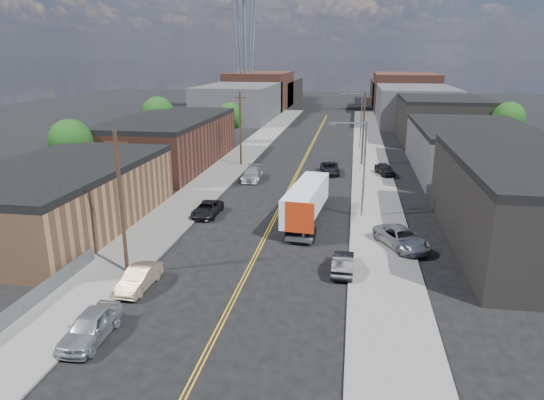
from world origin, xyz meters
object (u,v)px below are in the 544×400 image
(car_right_lot_a, at_px, (402,238))
(car_ahead_truck, at_px, (330,168))
(car_right_lot_c, at_px, (385,169))
(car_right_oncoming, at_px, (343,263))
(car_left_a, at_px, (90,326))
(car_left_c, at_px, (207,209))
(semi_truck, at_px, (308,198))
(car_left_b, at_px, (139,278))
(car_left_d, at_px, (252,174))

(car_right_lot_a, bearing_deg, car_ahead_truck, 78.51)
(car_right_lot_c, bearing_deg, car_right_oncoming, -115.10)
(car_left_a, relative_size, car_right_oncoming, 1.11)
(car_ahead_truck, bearing_deg, car_left_c, -124.47)
(car_left_c, bearing_deg, car_ahead_truck, 61.39)
(car_right_lot_c, distance_m, car_ahead_truck, 6.87)
(car_left_a, xyz_separation_m, car_ahead_truck, (10.53, 40.22, -0.08))
(semi_truck, bearing_deg, car_right_lot_a, -31.59)
(semi_truck, relative_size, car_left_c, 2.95)
(car_left_b, relative_size, car_left_c, 0.91)
(car_right_oncoming, distance_m, car_right_lot_a, 6.73)
(car_right_lot_c, bearing_deg, car_left_d, -179.43)
(car_left_c, xyz_separation_m, car_right_oncoming, (13.00, -10.50, 0.04))
(car_left_d, bearing_deg, car_left_c, -98.43)
(car_left_b, relative_size, car_right_oncoming, 1.02)
(car_left_a, relative_size, car_left_d, 0.89)
(car_left_b, bearing_deg, car_left_a, -87.68)
(car_left_c, bearing_deg, car_right_lot_a, -16.88)
(car_left_c, height_order, car_left_d, car_left_d)
(car_left_b, distance_m, car_right_lot_a, 19.96)
(car_right_oncoming, bearing_deg, car_right_lot_a, -130.19)
(semi_truck, relative_size, car_right_lot_a, 2.56)
(car_left_b, xyz_separation_m, car_right_oncoming, (13.00, 4.68, -0.02))
(car_left_d, relative_size, car_ahead_truck, 1.02)
(car_left_a, bearing_deg, car_right_lot_c, 65.99)
(semi_truck, bearing_deg, car_left_a, -107.47)
(car_left_a, height_order, car_right_oncoming, car_left_a)
(car_left_c, height_order, car_right_lot_a, car_right_lot_a)
(car_left_c, height_order, car_ahead_truck, car_ahead_truck)
(car_ahead_truck, bearing_deg, car_right_lot_c, -5.22)
(semi_truck, xyz_separation_m, car_ahead_truck, (1.12, 18.31, -1.32))
(car_left_a, xyz_separation_m, car_right_lot_c, (17.40, 40.25, 0.06))
(car_right_oncoming, height_order, car_ahead_truck, car_ahead_truck)
(car_right_oncoming, bearing_deg, car_left_d, -64.09)
(car_left_b, distance_m, car_right_lot_c, 38.39)
(car_right_lot_c, bearing_deg, car_ahead_truck, 163.63)
(car_left_d, height_order, car_right_lot_a, car_right_lot_a)
(car_right_oncoming, xyz_separation_m, car_ahead_truck, (-2.47, 29.50, 0.02))
(semi_truck, relative_size, car_left_d, 2.65)
(car_left_d, xyz_separation_m, car_right_lot_a, (16.00, -19.49, 0.14))
(car_left_a, relative_size, car_right_lot_c, 1.13)
(car_left_c, relative_size, car_right_lot_a, 0.87)
(car_left_d, relative_size, car_right_lot_c, 1.28)
(car_left_d, bearing_deg, car_right_lot_c, 14.45)
(car_left_a, height_order, car_left_b, car_left_a)
(car_left_b, height_order, car_left_c, car_left_b)
(car_right_oncoming, height_order, car_right_lot_c, car_right_lot_c)
(car_left_a, bearing_deg, semi_truck, 66.11)
(car_left_c, height_order, car_right_oncoming, car_right_oncoming)
(car_left_b, xyz_separation_m, car_right_lot_a, (17.40, 9.77, 0.20))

